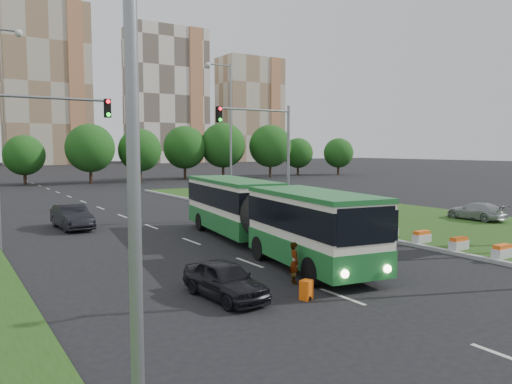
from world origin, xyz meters
TOP-DOWN VIEW (x-y plane):
  - ground at (0.00, 0.00)m, footprint 360.00×360.00m
  - grass_median at (13.00, 8.00)m, footprint 14.00×60.00m
  - median_kerb at (6.05, 8.00)m, footprint 0.30×60.00m
  - lane_markings at (-3.00, 20.00)m, footprint 0.20×100.00m
  - flower_planters at (6.70, -1.40)m, footprint 1.10×13.70m
  - traffic_mast_median at (4.78, 10.00)m, footprint 5.76×0.32m
  - traffic_mast_left at (-10.38, 9.00)m, footprint 5.76×0.32m
  - street_lamps at (-3.00, 10.00)m, footprint 36.00×60.00m
  - tree_line at (10.00, 55.00)m, footprint 120.00×8.00m
  - apartment_tower_ceast at (15.00, 150.00)m, footprint 25.00×15.00m
  - apartment_tower_east at (55.00, 150.00)m, footprint 27.00×15.00m
  - midrise_east at (90.00, 150.00)m, footprint 24.00×14.00m
  - articulated_bus at (-0.89, 2.38)m, footprint 2.69×17.26m
  - car_left_near at (-6.44, -4.01)m, footprint 1.75×3.82m
  - car_left_far at (-7.49, 13.88)m, footprint 1.84×4.70m
  - car_median at (16.60, 2.10)m, footprint 1.78×4.16m
  - pedestrian at (-3.33, -3.75)m, footprint 0.55×0.66m
  - shopping_trolley at (-4.23, -5.61)m, footprint 0.39×0.41m

SIDE VIEW (x-z plane):
  - ground at x=0.00m, z-range 0.00..0.00m
  - lane_markings at x=-3.00m, z-range -0.01..0.01m
  - grass_median at x=13.00m, z-range 0.00..0.15m
  - median_kerb at x=6.05m, z-range 0.00..0.18m
  - shopping_trolley at x=-4.23m, z-range 0.00..0.66m
  - flower_planters at x=6.70m, z-range 0.15..0.75m
  - car_left_near at x=-6.44m, z-range 0.00..1.27m
  - car_median at x=16.60m, z-range 0.15..1.34m
  - car_left_far at x=-7.49m, z-range 0.00..1.53m
  - pedestrian at x=-3.33m, z-range 0.00..1.55m
  - articulated_bus at x=-0.89m, z-range 0.32..3.16m
  - tree_line at x=10.00m, z-range 0.00..9.00m
  - traffic_mast_median at x=4.78m, z-range 1.35..9.35m
  - traffic_mast_left at x=-10.38m, z-range 1.35..9.35m
  - street_lamps at x=-3.00m, z-range 0.00..12.00m
  - midrise_east at x=90.00m, z-range 0.00..40.00m
  - apartment_tower_east at x=55.00m, z-range 0.00..47.00m
  - apartment_tower_ceast at x=15.00m, z-range 0.00..50.00m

